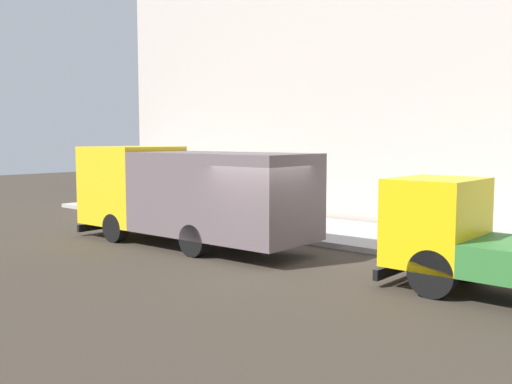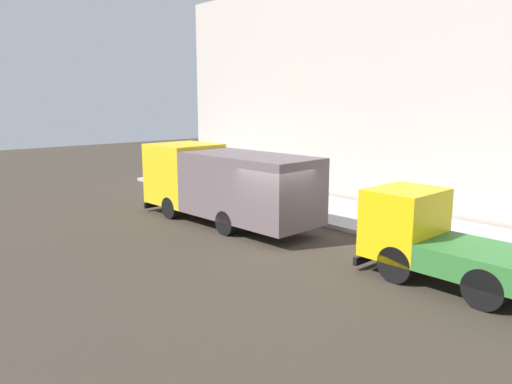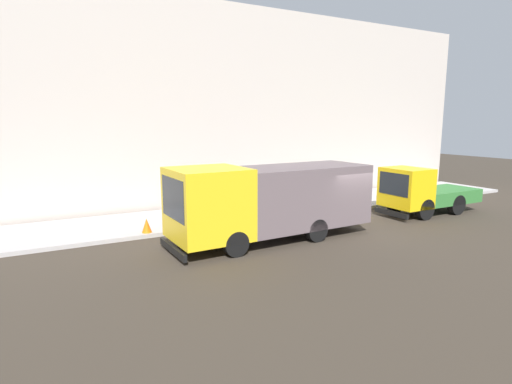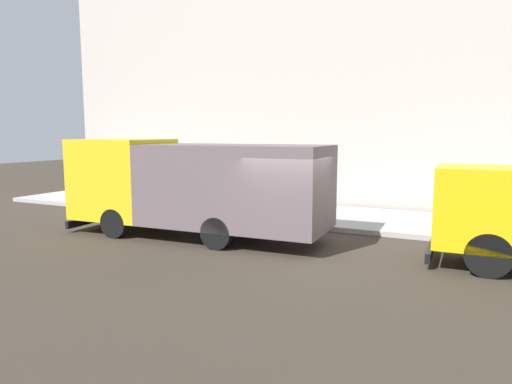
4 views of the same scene
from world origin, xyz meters
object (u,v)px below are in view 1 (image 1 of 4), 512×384
Objects in this scene: large_utility_truck at (188,191)px; street_sign_post at (255,189)px; small_flatbed_truck at (490,242)px; traffic_cone_orange at (169,210)px; pedestrian_walking at (225,196)px.

large_utility_truck is 2.85m from street_sign_post.
small_flatbed_truck reaches higher than traffic_cone_orange.
large_utility_truck reaches higher than small_flatbed_truck.
small_flatbed_truck is 2.35× the size of street_sign_post.
traffic_cone_orange is (-0.77, 2.23, -0.65)m from pedestrian_walking.
street_sign_post is at bearing 73.33° from small_flatbed_truck.
traffic_cone_orange is 4.39m from street_sign_post.
street_sign_post reaches higher than pedestrian_walking.
large_utility_truck is at bearing 91.74° from small_flatbed_truck.
large_utility_truck reaches higher than street_sign_post.
small_flatbed_truck is 8.99m from street_sign_post.
pedestrian_walking is (3.47, 1.91, -0.52)m from large_utility_truck.
small_flatbed_truck is at bearing -81.50° from pedestrian_walking.
street_sign_post is at bearing -4.68° from large_utility_truck.
pedestrian_walking is 3.12× the size of traffic_cone_orange.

